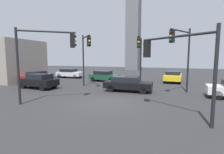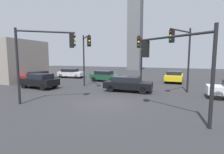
# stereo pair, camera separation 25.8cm
# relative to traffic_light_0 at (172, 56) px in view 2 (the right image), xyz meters

# --- Properties ---
(ground_plane) EXTENTS (96.52, 96.52, 0.00)m
(ground_plane) POSITION_rel_traffic_light_0_xyz_m (-4.31, 0.98, -3.23)
(ground_plane) COLOR #2D2D30
(traffic_light_0) EXTENTS (3.66, 2.19, 4.55)m
(traffic_light_0) POSITION_rel_traffic_light_0_xyz_m (0.00, 0.00, 0.00)
(traffic_light_0) COLOR black
(traffic_light_0) RESTS_ON ground_plane
(traffic_light_1) EXTENTS (3.12, 2.52, 5.09)m
(traffic_light_1) POSITION_rel_traffic_light_0_xyz_m (-8.19, -0.43, 0.47)
(traffic_light_1) COLOR black
(traffic_light_1) RESTS_ON ground_plane
(traffic_light_2) EXTENTS (0.94, 4.38, 5.41)m
(traffic_light_2) POSITION_rel_traffic_light_0_xyz_m (-3.57, 7.80, 0.65)
(traffic_light_2) COLOR black
(traffic_light_2) RESTS_ON ground_plane
(traffic_light_3) EXTENTS (2.12, 2.13, 5.65)m
(traffic_light_3) POSITION_rel_traffic_light_0_xyz_m (-8.82, 5.73, 0.70)
(traffic_light_3) COLOR black
(traffic_light_3) RESTS_ON ground_plane
(traffic_light_4) EXTENTS (1.66, 2.87, 5.77)m
(traffic_light_4) POSITION_rel_traffic_light_0_xyz_m (0.36, 6.09, 0.78)
(traffic_light_4) COLOR black
(traffic_light_4) RESTS_ON ground_plane
(car_0) EXTENTS (2.17, 4.72, 1.38)m
(car_0) POSITION_rel_traffic_light_0_xyz_m (-17.64, 7.02, -2.48)
(car_0) COLOR maroon
(car_0) RESTS_ON ground_plane
(car_2) EXTENTS (4.55, 2.12, 1.40)m
(car_2) POSITION_rel_traffic_light_0_xyz_m (-4.19, 5.54, -2.49)
(car_2) COLOR black
(car_2) RESTS_ON ground_plane
(car_3) EXTENTS (4.34, 2.16, 1.44)m
(car_3) POSITION_rel_traffic_light_0_xyz_m (-16.16, 12.65, -2.46)
(car_3) COLOR silver
(car_3) RESTS_ON ground_plane
(car_5) EXTENTS (2.15, 4.78, 1.42)m
(car_5) POSITION_rel_traffic_light_0_xyz_m (-0.45, 14.09, -2.46)
(car_5) COLOR yellow
(car_5) RESTS_ON ground_plane
(car_6) EXTENTS (3.98, 1.84, 1.43)m
(car_6) POSITION_rel_traffic_light_0_xyz_m (-9.17, 10.90, -2.48)
(car_6) COLOR #19472D
(car_6) RESTS_ON ground_plane
(car_7) EXTENTS (4.18, 1.92, 1.53)m
(car_7) POSITION_rel_traffic_light_0_xyz_m (-13.17, 3.49, -2.42)
(car_7) COLOR black
(car_7) RESTS_ON ground_plane
(skyline_tower) EXTENTS (3.48, 3.48, 30.18)m
(skyline_tower) POSITION_rel_traffic_light_0_xyz_m (-11.77, 35.26, 11.86)
(skyline_tower) COLOR slate
(skyline_tower) RESTS_ON ground_plane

